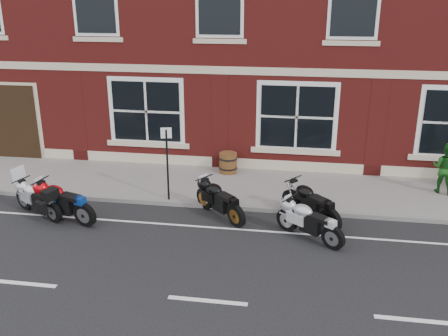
{
  "coord_description": "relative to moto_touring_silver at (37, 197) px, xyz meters",
  "views": [
    {
      "loc": [
        1.65,
        -11.25,
        5.8
      ],
      "look_at": [
        -0.4,
        1.6,
        1.15
      ],
      "focal_mm": 40.0,
      "sensor_mm": 36.0,
      "label": 1
    }
  ],
  "objects": [
    {
      "name": "moto_sport_black",
      "position": [
        4.9,
        0.67,
        0.0
      ],
      "size": [
        1.56,
        1.51,
        0.92
      ],
      "rotation": [
        0.0,
        0.0,
        0.8
      ],
      "color": "black",
      "rests_on": "ground"
    },
    {
      "name": "parking_sign",
      "position": [
        3.3,
        1.32,
        0.83
      ],
      "size": [
        0.3,
        0.09,
        2.13
      ],
      "rotation": [
        0.0,
        0.0,
        0.26
      ],
      "color": "black",
      "rests_on": "sidewalk"
    },
    {
      "name": "moto_sport_silver",
      "position": [
        7.27,
        -0.25,
        -0.01
      ],
      "size": [
        1.67,
        1.27,
        0.89
      ],
      "rotation": [
        0.0,
        0.0,
        0.94
      ],
      "color": "black",
      "rests_on": "ground"
    },
    {
      "name": "ground",
      "position": [
        5.3,
        -0.23,
        -0.52
      ],
      "size": [
        80.0,
        80.0,
        0.0
      ],
      "primitive_type": "plane",
      "color": "black",
      "rests_on": "ground"
    },
    {
      "name": "pedestrian_right",
      "position": [
        11.2,
        3.13,
        0.36
      ],
      "size": [
        0.93,
        0.88,
        1.53
      ],
      "primitive_type": "imported",
      "rotation": [
        0.0,
        0.0,
        2.6
      ],
      "color": "#164F16",
      "rests_on": "sidewalk"
    },
    {
      "name": "moto_sport_red",
      "position": [
        0.81,
        -0.18,
        0.04
      ],
      "size": [
        2.11,
        0.85,
        0.98
      ],
      "rotation": [
        0.0,
        0.0,
        1.23
      ],
      "color": "black",
      "rests_on": "ground"
    },
    {
      "name": "barrel_planter",
      "position": [
        4.65,
        3.82,
        -0.07
      ],
      "size": [
        0.61,
        0.61,
        0.67
      ],
      "color": "#563617",
      "rests_on": "sidewalk"
    },
    {
      "name": "kerb",
      "position": [
        5.3,
        1.19,
        -0.46
      ],
      "size": [
        30.0,
        0.16,
        0.12
      ],
      "primitive_type": "cube",
      "color": "slate",
      "rests_on": "ground"
    },
    {
      "name": "moto_naked_black",
      "position": [
        7.31,
        0.8,
        0.03
      ],
      "size": [
        1.56,
        1.64,
        0.96
      ],
      "rotation": [
        0.0,
        0.0,
        0.76
      ],
      "color": "black",
      "rests_on": "ground"
    },
    {
      "name": "sidewalk",
      "position": [
        5.3,
        2.77,
        -0.46
      ],
      "size": [
        30.0,
        3.0,
        0.12
      ],
      "primitive_type": "cube",
      "color": "slate",
      "rests_on": "ground"
    },
    {
      "name": "moto_touring_silver",
      "position": [
        0.0,
        0.0,
        0.0
      ],
      "size": [
        1.78,
        1.05,
        1.29
      ],
      "rotation": [
        0.0,
        0.0,
        1.07
      ],
      "color": "black",
      "rests_on": "ground"
    }
  ]
}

